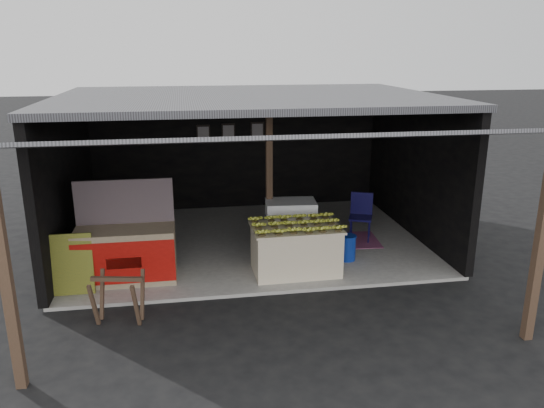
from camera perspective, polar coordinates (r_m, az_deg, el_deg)
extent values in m
plane|color=black|center=(8.77, -0.24, -9.78)|extent=(80.00, 80.00, 0.00)
cube|color=gray|center=(11.03, -2.35, -3.97)|extent=(7.00, 5.00, 0.06)
cube|color=black|center=(13.04, -3.82, 5.96)|extent=(7.00, 0.15, 2.90)
cube|color=black|center=(10.76, -21.28, 2.62)|extent=(0.15, 5.00, 2.90)
cube|color=black|center=(11.56, 15.09, 4.07)|extent=(0.15, 5.00, 2.90)
cube|color=#232326|center=(10.38, -2.54, 11.38)|extent=(7.20, 5.20, 0.12)
cube|color=#232326|center=(7.02, 0.99, 7.07)|extent=(7.40, 2.47, 0.48)
cube|color=#483024|center=(10.07, -0.32, 2.73)|extent=(0.12, 0.12, 2.85)
cube|color=#483024|center=(6.74, -26.53, -8.32)|extent=(0.12, 0.12, 2.50)
cube|color=#483024|center=(7.88, 26.74, -4.85)|extent=(0.12, 0.12, 2.50)
cube|color=silver|center=(9.33, 2.57, -5.02)|extent=(1.49, 0.91, 0.81)
cube|color=silver|center=(9.18, 2.60, -2.57)|extent=(1.55, 0.97, 0.04)
cube|color=white|center=(10.16, 2.02, -2.49)|extent=(0.99, 0.71, 1.04)
cube|color=navy|center=(9.84, 2.39, -2.80)|extent=(0.73, 0.08, 0.31)
cube|color=#B21414|center=(9.97, 2.37, -4.77)|extent=(0.47, 0.06, 0.10)
cube|color=#998466|center=(9.31, -15.40, -5.28)|extent=(1.65, 0.73, 0.92)
cube|color=#AD0F0B|center=(8.97, -15.62, -6.14)|extent=(1.64, 0.03, 0.72)
cube|color=white|center=(8.96, -15.62, -6.16)|extent=(0.56, 0.01, 0.18)
cube|color=#191746|center=(9.34, -15.62, 0.25)|extent=(1.64, 0.06, 0.77)
cube|color=black|center=(9.08, -20.76, -6.10)|extent=(0.67, 0.18, 1.00)
cube|color=#483024|center=(8.04, -18.61, -10.28)|extent=(0.10, 0.28, 0.73)
cube|color=#483024|center=(7.86, -14.43, -10.54)|extent=(0.10, 0.28, 0.73)
cube|color=#483024|center=(8.34, -17.80, -9.20)|extent=(0.10, 0.28, 0.73)
cube|color=#483024|center=(8.17, -13.77, -9.42)|extent=(0.10, 0.28, 0.73)
cube|color=#483024|center=(7.96, -16.35, -7.76)|extent=(0.75, 0.20, 0.06)
cylinder|color=navy|center=(10.01, 8.11, -4.75)|extent=(0.31, 0.31, 0.45)
cylinder|color=#0E0B3C|center=(10.92, 8.40, -2.87)|extent=(0.03, 0.03, 0.47)
cylinder|color=#0E0B3C|center=(10.90, 10.35, -3.00)|extent=(0.03, 0.03, 0.47)
cylinder|color=#0E0B3C|center=(11.27, 8.56, -2.26)|extent=(0.03, 0.03, 0.47)
cylinder|color=#0E0B3C|center=(11.25, 10.45, -2.38)|extent=(0.03, 0.03, 0.47)
cube|color=#0E0B3C|center=(11.01, 9.50, -1.46)|extent=(0.59, 0.59, 0.04)
cube|color=#0E0B3C|center=(11.13, 9.62, 0.04)|extent=(0.43, 0.21, 0.48)
cube|color=#7F1C59|center=(11.03, 7.48, -3.90)|extent=(1.58, 1.12, 0.01)
cube|color=black|center=(12.82, -7.40, 7.49)|extent=(0.32, 0.03, 0.42)
cube|color=#4C4C59|center=(12.80, -7.39, 7.48)|extent=(0.26, 0.02, 0.34)
cube|color=black|center=(12.85, -4.71, 7.69)|extent=(0.32, 0.03, 0.42)
cube|color=#4C4C59|center=(12.83, -4.70, 7.67)|extent=(0.26, 0.02, 0.34)
cube|color=black|center=(12.93, -1.59, 7.88)|extent=(0.32, 0.03, 0.42)
cube|color=#4C4C59|center=(12.91, -1.58, 7.86)|extent=(0.26, 0.02, 0.34)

